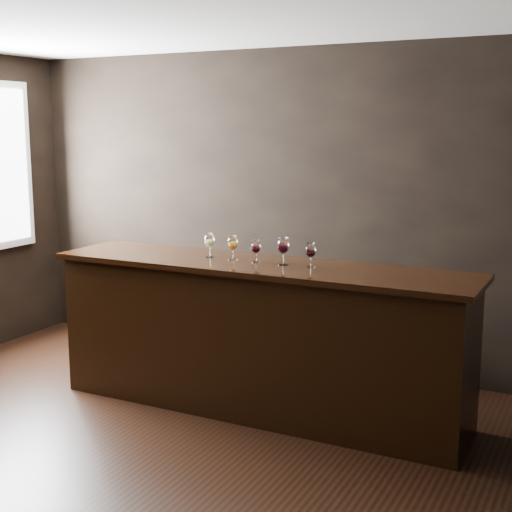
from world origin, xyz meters
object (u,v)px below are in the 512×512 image
at_px(glass_white, 209,241).
at_px(glass_red_a, 256,247).
at_px(bar_counter, 259,340).
at_px(back_bar_shelf, 192,311).
at_px(glass_red_b, 283,246).
at_px(glass_red_c, 311,251).
at_px(glass_amber, 233,243).

bearing_deg(glass_white, glass_red_a, -3.37).
xyz_separation_m(bar_counter, glass_white, (-0.44, 0.04, 0.71)).
xyz_separation_m(back_bar_shelf, glass_red_b, (1.39, -0.94, 0.87)).
distance_m(back_bar_shelf, glass_red_c, 2.05).
bearing_deg(glass_red_c, bar_counter, -177.74).
bearing_deg(glass_red_b, glass_amber, 179.07).
bearing_deg(back_bar_shelf, glass_red_a, -39.06).
relative_size(back_bar_shelf, glass_red_b, 10.89).
relative_size(back_bar_shelf, glass_red_a, 13.05).
xyz_separation_m(glass_red_a, glass_red_b, (0.22, 0.01, 0.02)).
bearing_deg(glass_red_b, glass_red_a, -177.85).
height_order(bar_counter, glass_amber, glass_amber).
bearing_deg(glass_white, back_bar_shelf, 129.39).
distance_m(glass_amber, glass_red_a, 0.20).
xyz_separation_m(glass_white, glass_amber, (0.21, -0.01, -0.00)).
distance_m(back_bar_shelf, glass_amber, 1.60).
bearing_deg(glass_red_b, bar_counter, -173.39).
xyz_separation_m(bar_counter, glass_amber, (-0.24, 0.03, 0.71)).
relative_size(bar_counter, glass_amber, 16.58).
relative_size(glass_white, glass_red_a, 1.12).
xyz_separation_m(glass_amber, glass_red_b, (0.42, -0.01, 0.01)).
distance_m(bar_counter, back_bar_shelf, 1.55).
height_order(glass_white, glass_red_c, glass_white).
bearing_deg(glass_amber, glass_red_c, -1.13).
bearing_deg(glass_red_a, glass_red_b, 2.15).
bearing_deg(glass_amber, glass_white, 177.48).
height_order(bar_counter, glass_white, glass_white).
bearing_deg(bar_counter, glass_white, 175.05).
bearing_deg(back_bar_shelf, bar_counter, -38.70).
bearing_deg(glass_red_c, back_bar_shelf, 149.44).
bearing_deg(bar_counter, glass_red_c, 2.15).
xyz_separation_m(bar_counter, glass_red_a, (-0.03, 0.01, 0.70)).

